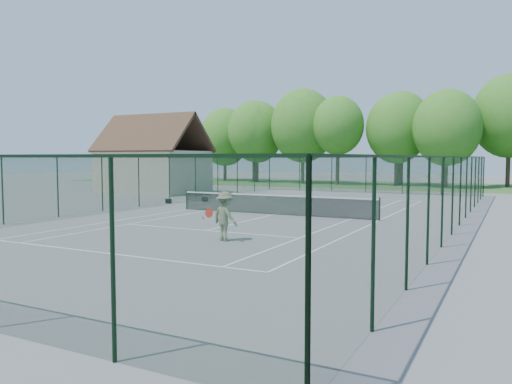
# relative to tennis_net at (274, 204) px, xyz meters

# --- Properties ---
(ground) EXTENTS (140.00, 140.00, 0.00)m
(ground) POSITION_rel_tennis_net_xyz_m (0.00, 0.00, -0.58)
(ground) COLOR slate
(ground) RESTS_ON ground
(grass_far) EXTENTS (80.00, 16.00, 0.01)m
(grass_far) POSITION_rel_tennis_net_xyz_m (0.00, 30.00, -0.57)
(grass_far) COLOR #3F6B30
(grass_far) RESTS_ON ground
(court_lines) EXTENTS (11.05, 23.85, 0.01)m
(court_lines) POSITION_rel_tennis_net_xyz_m (0.00, 0.00, -0.57)
(court_lines) COLOR white
(court_lines) RESTS_ON ground
(tennis_net) EXTENTS (11.08, 0.08, 1.10)m
(tennis_net) POSITION_rel_tennis_net_xyz_m (0.00, 0.00, 0.00)
(tennis_net) COLOR black
(tennis_net) RESTS_ON ground
(fence_enclosure) EXTENTS (18.05, 36.05, 3.02)m
(fence_enclosure) POSITION_rel_tennis_net_xyz_m (0.00, 0.00, 0.98)
(fence_enclosure) COLOR #1A3D24
(fence_enclosure) RESTS_ON ground
(utility_building) EXTENTS (8.60, 6.27, 6.63)m
(utility_building) POSITION_rel_tennis_net_xyz_m (-16.00, 10.00, 2.54)
(utility_building) COLOR beige
(utility_building) RESTS_ON ground
(tree_line_far) EXTENTS (39.40, 6.40, 9.70)m
(tree_line_far) POSITION_rel_tennis_net_xyz_m (0.00, 30.00, 5.42)
(tree_line_far) COLOR #483527
(tree_line_far) RESTS_ON ground
(sports_bag_a) EXTENTS (0.42, 0.30, 0.30)m
(sports_bag_a) POSITION_rel_tennis_net_xyz_m (-8.69, 2.47, -0.43)
(sports_bag_a) COLOR black
(sports_bag_a) RESTS_ON ground
(sports_bag_b) EXTENTS (0.45, 0.35, 0.31)m
(sports_bag_b) POSITION_rel_tennis_net_xyz_m (-7.41, 4.78, -0.42)
(sports_bag_b) COLOR black
(sports_bag_b) RESTS_ON ground
(tennis_player) EXTENTS (2.19, 1.00, 1.76)m
(tennis_player) POSITION_rel_tennis_net_xyz_m (1.97, -8.18, 0.31)
(tennis_player) COLOR #666A4C
(tennis_player) RESTS_ON ground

